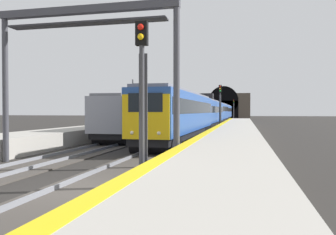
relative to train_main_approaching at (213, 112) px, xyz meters
name	(u,v)px	position (x,y,z in m)	size (l,w,h in m)	color
ground_plane	(79,192)	(-46.31, 0.00, -2.28)	(320.00, 320.00, 0.00)	#282623
platform_right	(214,181)	(-46.31, -4.13, -1.75)	(112.00, 3.69, 1.07)	#ADA89E
platform_right_edge_strip	(158,160)	(-46.31, -2.53, -1.21)	(112.00, 0.50, 0.01)	yellow
track_main_line	(79,191)	(-46.31, 0.00, -2.24)	(160.00, 2.60, 0.21)	#423D38
train_main_approaching	(213,112)	(0.00, 0.00, 0.00)	(77.65, 3.04, 4.88)	#264C99
train_adjacent_platform	(168,114)	(-14.37, 4.41, -0.14)	(39.85, 2.84, 4.62)	gray
railway_signal_near	(142,92)	(-45.54, -1.81, 0.82)	(0.39, 0.38, 5.30)	#38383D
railway_signal_mid	(220,103)	(-10.33, -1.81, 1.28)	(0.39, 0.38, 5.96)	#38383D
railway_signal_far	(234,107)	(48.22, -1.81, 1.26)	(0.39, 0.38, 5.91)	#4C4C54
overhead_signal_gantry	(86,45)	(-41.37, 2.21, 3.25)	(0.70, 8.85, 7.33)	#3F3F47
tunnel_portal	(224,106)	(65.61, 2.21, 2.10)	(2.92, 18.36, 11.24)	#51473D
catenary_mast_near	(133,103)	(-9.31, 10.76, 1.33)	(0.22, 1.94, 7.04)	#595B60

